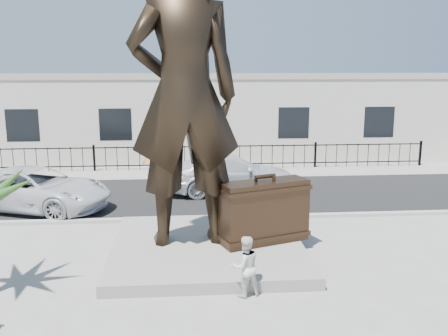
{
  "coord_description": "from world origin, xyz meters",
  "views": [
    {
      "loc": [
        -1.09,
        -11.56,
        5.13
      ],
      "look_at": [
        0.0,
        2.0,
        2.3
      ],
      "focal_mm": 40.0,
      "sensor_mm": 36.0,
      "label": 1
    }
  ],
  "objects_px": {
    "car_white": "(35,189)",
    "suitcase": "(264,212)",
    "statue": "(184,95)",
    "tourist": "(245,266)"
  },
  "relations": [
    {
      "from": "statue",
      "to": "car_white",
      "type": "bearing_deg",
      "value": -46.38
    },
    {
      "from": "tourist",
      "to": "car_white",
      "type": "relative_size",
      "value": 0.26
    },
    {
      "from": "suitcase",
      "to": "tourist",
      "type": "distance_m",
      "value": 2.82
    },
    {
      "from": "car_white",
      "to": "suitcase",
      "type": "bearing_deg",
      "value": -102.6
    },
    {
      "from": "tourist",
      "to": "car_white",
      "type": "distance_m",
      "value": 9.95
    },
    {
      "from": "suitcase",
      "to": "tourist",
      "type": "relative_size",
      "value": 1.74
    },
    {
      "from": "suitcase",
      "to": "car_white",
      "type": "relative_size",
      "value": 0.45
    },
    {
      "from": "statue",
      "to": "car_white",
      "type": "distance_m",
      "value": 7.88
    },
    {
      "from": "statue",
      "to": "tourist",
      "type": "xyz_separation_m",
      "value": [
        1.29,
        -2.87,
        -3.63
      ]
    },
    {
      "from": "statue",
      "to": "suitcase",
      "type": "height_order",
      "value": "statue"
    }
  ]
}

